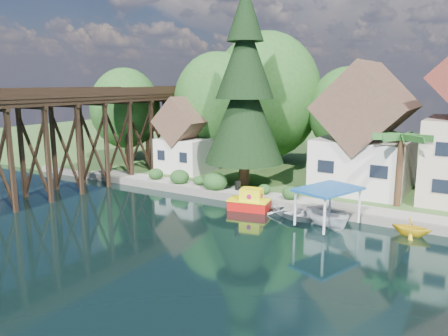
% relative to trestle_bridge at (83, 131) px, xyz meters
% --- Properties ---
extents(ground, '(140.00, 140.00, 0.00)m').
position_rel_trestle_bridge_xyz_m(ground, '(16.00, -5.17, -5.35)').
color(ground, black).
rests_on(ground, ground).
extents(bank, '(140.00, 52.00, 0.50)m').
position_rel_trestle_bridge_xyz_m(bank, '(16.00, 28.83, -5.10)').
color(bank, '#305321').
rests_on(bank, ground).
extents(seawall, '(60.00, 0.40, 0.62)m').
position_rel_trestle_bridge_xyz_m(seawall, '(20.00, 2.83, -5.04)').
color(seawall, slate).
rests_on(seawall, ground).
extents(promenade, '(50.00, 2.60, 0.06)m').
position_rel_trestle_bridge_xyz_m(promenade, '(22.00, 4.13, -4.82)').
color(promenade, gray).
rests_on(promenade, bank).
extents(trestle_bridge, '(4.12, 44.18, 9.30)m').
position_rel_trestle_bridge_xyz_m(trestle_bridge, '(0.00, 0.00, 0.00)').
color(trestle_bridge, black).
rests_on(trestle_bridge, ground).
extents(house_left, '(7.64, 8.64, 11.02)m').
position_rel_trestle_bridge_xyz_m(house_left, '(23.00, 10.83, -0.21)').
color(house_left, silver).
rests_on(house_left, bank).
extents(shed, '(5.09, 5.40, 7.85)m').
position_rel_trestle_bridge_xyz_m(shed, '(5.00, 9.33, -1.52)').
color(shed, silver).
rests_on(shed, bank).
extents(bg_trees, '(49.90, 13.30, 10.57)m').
position_rel_trestle_bridge_xyz_m(bg_trees, '(17.00, 16.08, 1.94)').
color(bg_trees, '#382314').
rests_on(bg_trees, bank).
extents(shrubs, '(15.76, 2.47, 1.70)m').
position_rel_trestle_bridge_xyz_m(shrubs, '(11.40, 4.09, -4.12)').
color(shrubs, '#174018').
rests_on(shrubs, bank).
extents(conifer, '(7.14, 7.14, 17.57)m').
position_rel_trestle_bridge_xyz_m(conifer, '(13.29, 6.76, 3.61)').
color(conifer, '#382314').
rests_on(conifer, bank).
extents(palm_tree, '(4.26, 4.26, 5.86)m').
position_rel_trestle_bridge_xyz_m(palm_tree, '(26.59, 6.71, 0.27)').
color(palm_tree, '#382314').
rests_on(palm_tree, bank).
extents(tugboat, '(3.41, 2.27, 2.28)m').
position_rel_trestle_bridge_xyz_m(tugboat, '(16.70, 1.42, -4.67)').
color(tugboat, red).
rests_on(tugboat, ground).
extents(boat_white_a, '(4.98, 4.49, 0.85)m').
position_rel_trestle_bridge_xyz_m(boat_white_a, '(20.35, 1.51, -4.93)').
color(boat_white_a, silver).
rests_on(boat_white_a, ground).
extents(boat_canopy, '(4.25, 5.07, 2.78)m').
position_rel_trestle_bridge_xyz_m(boat_canopy, '(23.18, 0.45, -4.15)').
color(boat_canopy, silver).
rests_on(boat_canopy, ground).
extents(boat_yellow, '(2.46, 2.13, 1.27)m').
position_rel_trestle_bridge_xyz_m(boat_yellow, '(28.37, 1.77, -4.71)').
color(boat_yellow, yellow).
rests_on(boat_yellow, ground).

